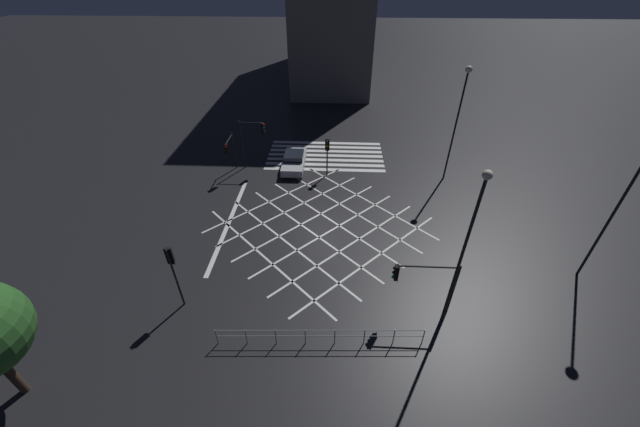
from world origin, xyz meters
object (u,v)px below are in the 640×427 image
Objects in this scene: street_lamp_west at (635,177)px; traffic_light_nw_main at (420,277)px; traffic_light_median_south at (327,150)px; waiting_car at (294,161)px; street_lamp_east at (460,106)px; traffic_light_se_main at (253,134)px; traffic_light_se_cross at (229,149)px; traffic_light_ne_cross at (173,265)px; street_lamp_far at (467,238)px.

traffic_light_nw_main is at bearing 17.09° from street_lamp_west.
street_lamp_west reaches higher than traffic_light_median_south.
traffic_light_nw_main is 0.37× the size of street_lamp_west.
street_lamp_west reaches higher than waiting_car.
street_lamp_west is at bearing -162.91° from traffic_light_nw_main.
street_lamp_east is (-9.77, -0.02, 3.80)m from traffic_light_median_south.
traffic_light_se_main is at bearing -99.98° from traffic_light_median_south.
traffic_light_ne_cross is (-0.78, 13.88, 0.44)m from traffic_light_se_cross.
traffic_light_se_cross is 0.98× the size of traffic_light_median_south.
street_lamp_east is (-17.76, -0.15, 3.81)m from traffic_light_se_cross.
traffic_light_se_main is at bearing -51.06° from street_lamp_far.
traffic_light_se_cross is 0.72× the size of waiting_car.
traffic_light_se_cross is at bearing 3.22° from traffic_light_ne_cross.
traffic_light_nw_main is 0.86× the size of traffic_light_ne_cross.
traffic_light_se_main is 24.60m from street_lamp_west.
street_lamp_far is at bearing 45.08° from traffic_light_se_cross.
street_lamp_west reaches higher than traffic_light_se_main.
traffic_light_se_main is 0.49× the size of street_lamp_far.
street_lamp_west is 1.04× the size of street_lamp_far.
traffic_light_ne_cross is 16.10m from waiting_car.
traffic_light_nw_main is at bearing 27.29° from waiting_car.
street_lamp_east reaches higher than traffic_light_median_south.
traffic_light_se_cross is at bearing -44.92° from street_lamp_far.
traffic_light_nw_main is at bearing -20.40° from street_lamp_far.
street_lamp_east is at bearing -3.84° from traffic_light_se_main.
traffic_light_ne_cross is at bearing 39.57° from street_lamp_east.
traffic_light_ne_cross is at bearing 0.37° from traffic_light_nw_main.
street_lamp_west is (-21.25, 11.92, 3.46)m from traffic_light_se_main.
traffic_light_ne_cross is 1.18× the size of traffic_light_median_south.
traffic_light_nw_main is 0.78× the size of traffic_light_se_main.
traffic_light_se_cross is 0.36× the size of street_lamp_west.
traffic_light_se_main reaches higher than traffic_light_ne_cross.
street_lamp_west is at bearing -29.28° from traffic_light_se_main.
street_lamp_west is 9.48m from street_lamp_far.
waiting_car is (9.29, -15.80, -4.83)m from street_lamp_far.
traffic_light_se_main reaches higher than traffic_light_nw_main.
traffic_light_se_cross reaches higher than waiting_car.
traffic_light_median_south is (-6.18, 1.09, -0.76)m from traffic_light_se_main.
traffic_light_se_main is 6.32m from traffic_light_median_south.
traffic_light_se_main is 20.12m from street_lamp_far.
traffic_light_nw_main is 18.93m from traffic_light_se_cross.
street_lamp_west is at bearing 54.29° from traffic_light_median_south.
street_lamp_east reaches higher than traffic_light_se_cross.
street_lamp_west reaches higher than street_lamp_far.
traffic_light_nw_main is at bearing 71.01° from street_lamp_east.
street_lamp_east reaches higher than waiting_car.
traffic_light_se_main is at bearing 124.10° from traffic_light_se_cross.
traffic_light_se_cross is 20.52m from street_lamp_far.
street_lamp_far reaches higher than traffic_light_median_south.
street_lamp_far is (-14.36, 14.32, 3.09)m from traffic_light_se_cross.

